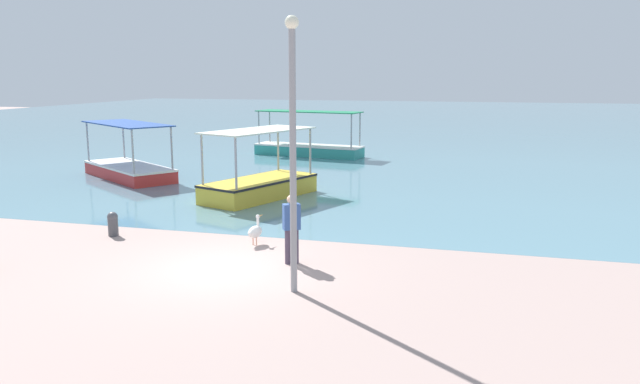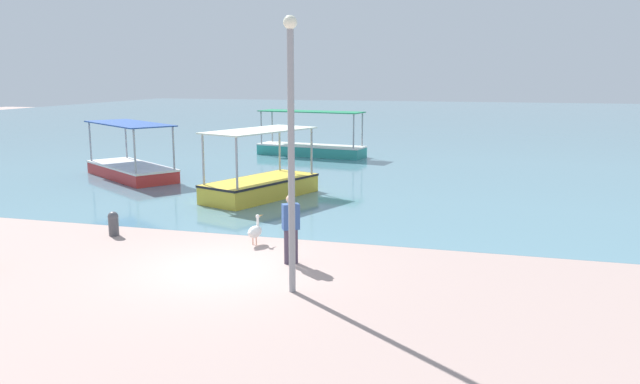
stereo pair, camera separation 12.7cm
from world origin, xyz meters
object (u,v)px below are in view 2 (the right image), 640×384
Objects in this scene: pelican at (255,231)px; fisherman_standing at (291,227)px; lamp_post at (291,141)px; mooring_bollard at (113,223)px; fishing_boat_near_left at (261,184)px; fishing_boat_outer at (311,147)px; fishing_boat_center at (131,167)px.

fisherman_standing reaches higher than pelican.
mooring_bollard is (-6.31, 3.04, -2.80)m from lamp_post.
fishing_boat_outer is at bearing 97.59° from fishing_boat_near_left.
fishing_boat_near_left is 2.97× the size of fisherman_standing.
fishing_boat_center is (-5.49, -9.35, -0.02)m from fishing_boat_outer.
lamp_post is (2.10, -3.21, 2.80)m from pelican.
fishing_boat_center is 10.27m from mooring_bollard.
fisherman_standing is at bearing -43.32° from fishing_boat_center.
fishing_boat_outer is at bearing 101.76° from pelican.
fishing_boat_outer reaches higher than fishing_boat_center.
lamp_post reaches higher than fishing_boat_center.
fisherman_standing is at bearing -11.67° from mooring_bollard.
pelican is 1.16× the size of mooring_bollard.
fishing_boat_center is 14.74m from fisherman_standing.
pelican is at bearing -43.42° from fishing_boat_center.
fishing_boat_near_left is at bearing -82.41° from fishing_boat_outer.
fisherman_standing is at bearing -42.65° from pelican.
fishing_boat_near_left is 0.89× the size of lamp_post.
lamp_post is (11.36, -11.98, 2.70)m from fishing_boat_center.
mooring_bollard is (5.05, -8.94, -0.11)m from fishing_boat_center.
pelican reaches higher than mooring_bollard.
fishing_boat_center is 12.76m from pelican.
pelican is (2.17, -6.11, -0.14)m from fishing_boat_near_left.
fishing_boat_outer is at bearing 59.56° from fishing_boat_center.
lamp_post is (5.87, -21.33, 2.68)m from fishing_boat_outer.
fisherman_standing is at bearing 108.97° from lamp_post.
fishing_boat_near_left is at bearing 71.98° from mooring_bollard.
fishing_boat_outer is 1.26× the size of fishing_boat_near_left.
fisherman_standing is (5.23, -19.46, 0.41)m from fishing_boat_outer.
mooring_bollard is (-0.44, -18.28, -0.13)m from fishing_boat_outer.
mooring_bollard is 5.82m from fisherman_standing.
fisherman_standing is at bearing -64.04° from fishing_boat_near_left.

